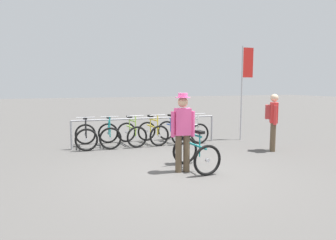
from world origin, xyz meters
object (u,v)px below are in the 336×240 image
(racked_bike_teal, at_px, (109,134))
(racked_bike_white, at_px, (193,130))
(racked_bike_lime, at_px, (131,133))
(person_with_featured_bike, at_px, (183,129))
(racked_bike_yellow, at_px, (153,132))
(racked_bike_black, at_px, (86,136))
(racked_bike_blue, at_px, (173,131))
(featured_bicycle, at_px, (193,147))
(pedestrian_with_backpack, at_px, (273,119))
(banner_flag, at_px, (245,75))

(racked_bike_teal, height_order, racked_bike_white, same)
(racked_bike_lime, relative_size, person_with_featured_bike, 0.66)
(racked_bike_yellow, relative_size, racked_bike_white, 1.04)
(racked_bike_black, relative_size, racked_bike_white, 1.00)
(racked_bike_lime, bearing_deg, racked_bike_blue, -2.24)
(racked_bike_yellow, height_order, featured_bicycle, featured_bicycle)
(racked_bike_teal, xyz_separation_m, racked_bike_lime, (0.70, -0.03, 0.00))
(featured_bicycle, bearing_deg, racked_bike_black, 123.15)
(racked_bike_black, height_order, racked_bike_white, same)
(pedestrian_with_backpack, height_order, banner_flag, banner_flag)
(racked_bike_black, xyz_separation_m, racked_bike_yellow, (2.10, -0.08, 0.00))
(racked_bike_yellow, xyz_separation_m, banner_flag, (3.19, -0.43, 1.86))
(racked_bike_white, bearing_deg, racked_bike_yellow, 177.76)
(banner_flag, bearing_deg, racked_bike_yellow, 172.31)
(racked_bike_yellow, bearing_deg, banner_flag, -7.69)
(pedestrian_with_backpack, xyz_separation_m, banner_flag, (0.30, 1.82, 1.29))
(racked_bike_white, xyz_separation_m, person_with_featured_bike, (-1.76, -3.23, 0.58))
(racked_bike_lime, height_order, racked_bike_white, same)
(racked_bike_white, bearing_deg, racked_bike_teal, 177.76)
(racked_bike_blue, bearing_deg, racked_bike_white, -2.24)
(racked_bike_yellow, height_order, racked_bike_blue, same)
(racked_bike_white, height_order, banner_flag, banner_flag)
(racked_bike_lime, height_order, banner_flag, banner_flag)
(racked_bike_yellow, height_order, banner_flag, banner_flag)
(racked_bike_yellow, bearing_deg, racked_bike_black, 177.76)
(racked_bike_black, xyz_separation_m, person_with_featured_bike, (1.73, -3.37, 0.58))
(racked_bike_lime, height_order, racked_bike_blue, same)
(pedestrian_with_backpack, bearing_deg, person_with_featured_bike, -162.30)
(featured_bicycle, bearing_deg, racked_bike_white, 64.90)
(racked_bike_blue, bearing_deg, racked_bike_yellow, 177.76)
(racked_bike_lime, distance_m, pedestrian_with_backpack, 4.29)
(banner_flag, bearing_deg, racked_bike_teal, 173.96)
(racked_bike_blue, relative_size, banner_flag, 0.36)
(racked_bike_blue, height_order, pedestrian_with_backpack, pedestrian_with_backpack)
(racked_bike_white, xyz_separation_m, featured_bicycle, (-1.42, -3.04, 0.12))
(racked_bike_white, bearing_deg, person_with_featured_bike, -118.59)
(banner_flag, bearing_deg, racked_bike_white, 168.14)
(racked_bike_white, height_order, featured_bicycle, featured_bicycle)
(racked_bike_white, xyz_separation_m, pedestrian_with_backpack, (1.49, -2.20, 0.57))
(featured_bicycle, bearing_deg, banner_flag, 39.62)
(racked_bike_yellow, bearing_deg, person_with_featured_bike, -96.32)
(racked_bike_white, bearing_deg, racked_bike_lime, 177.76)
(featured_bicycle, bearing_deg, racked_bike_lime, 102.20)
(racked_bike_black, distance_m, racked_bike_teal, 0.70)
(racked_bike_teal, distance_m, racked_bike_lime, 0.70)
(featured_bicycle, xyz_separation_m, person_with_featured_bike, (-0.34, -0.20, 0.46))
(racked_bike_white, height_order, pedestrian_with_backpack, pedestrian_with_backpack)
(racked_bike_black, bearing_deg, racked_bike_lime, -2.24)
(racked_bike_yellow, distance_m, pedestrian_with_backpack, 3.71)
(person_with_featured_bike, bearing_deg, racked_bike_teal, 107.20)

